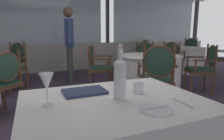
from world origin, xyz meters
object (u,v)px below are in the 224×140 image
Objects in this scene: menu_book at (84,92)px; diner_person_0 at (69,41)px; water_tumbler at (138,88)px; side_plate at (156,109)px; dining_chair_0_2 at (204,65)px; dining_chair_1_3 at (223,56)px; wine_glass at (47,82)px; dining_chair_0_1 at (157,73)px; dining_chair_3_0 at (2,79)px; water_bottle at (120,77)px; dining_chair_1_0 at (190,50)px; dining_chair_0_3 at (145,58)px; dining_chair_3_1 at (14,63)px; dining_chair_0_0 at (97,64)px; dining_chair_1_1 at (149,51)px; dining_chair_1_2 at (172,57)px.

menu_book is 3.33m from diner_person_0.
side_plate is at bearing -102.65° from water_tumbler.
dining_chair_0_2 is 1.02× the size of dining_chair_1_3.
wine_glass is 1.98m from dining_chair_0_1.
menu_book is at bearing 31.12° from wine_glass.
wine_glass is at bearing 151.82° from dining_chair_3_0.
water_bottle is 0.39× the size of dining_chair_3_0.
dining_chair_0_3 is at bearing -10.51° from dining_chair_1_0.
dining_chair_0_1 is (1.04, 1.45, -0.15)m from side_plate.
water_tumbler is at bearing 166.59° from dining_chair_0_1.
wine_glass is 5.54m from dining_chair_1_3.
water_bottle is 0.31m from menu_book.
water_bottle reaches higher than water_tumbler.
water_tumbler is 0.08× the size of dining_chair_0_2.
diner_person_0 is (1.17, 0.31, 0.41)m from dining_chair_3_1.
dining_chair_0_2 reaches higher than dining_chair_3_0.
water_bottle is 1.20× the size of menu_book.
dining_chair_0_1 is at bearing 35.43° from menu_book.
water_tumbler is at bearing 87.05° from dining_chair_1_3.
dining_chair_3_1 is at bearing -156.80° from diner_person_0.
dining_chair_0_0 is 0.97× the size of dining_chair_1_1.
diner_person_0 is at bearing 140.38° from dining_chair_0_0.
water_bottle is 6.33m from dining_chair_1_0.
diner_person_0 is (-4.35, -0.74, 0.40)m from dining_chair_1_0.
side_plate is 0.21× the size of dining_chair_1_2.
dining_chair_1_3 is (-0.27, -1.53, -0.04)m from dining_chair_1_0.
dining_chair_0_1 is at bearing -45.26° from dining_chair_0_0.
dining_chair_0_3 is at bearing -71.01° from dining_chair_1_1.
water_tumbler is at bearing -84.09° from diner_person_0.
side_plate is 0.21× the size of dining_chair_3_0.
dining_chair_1_3 is 1.00× the size of dining_chair_3_0.
dining_chair_3_1 is 1.27m from diner_person_0.
dining_chair_1_2 is at bearing -16.94° from dining_chair_0_1.
dining_chair_3_1 is 0.57× the size of diner_person_0.
dining_chair_1_2 reaches higher than dining_chair_0_0.
diner_person_0 is (-4.08, 0.78, 0.45)m from dining_chair_1_3.
water_tumbler is 1.50m from dining_chair_0_1.
menu_book is 0.32× the size of dining_chair_3_0.
dining_chair_0_3 is at bearing 45.15° from dining_chair_0_0.
dining_chair_3_0 is 0.54× the size of diner_person_0.
dining_chair_0_1 is at bearing 79.96° from dining_chair_1_3.
side_plate is 3.57m from dining_chair_3_1.
water_tumbler is 2.09m from dining_chair_3_0.
water_tumbler is 3.29m from dining_chair_3_1.
menu_book is 5.23m from dining_chair_1_3.
water_tumbler is at bearing 7.83° from dining_chair_1_0.
dining_chair_1_2 is 0.96× the size of dining_chair_3_1.
dining_chair_3_0 reaches higher than water_tumbler.
diner_person_0 is at bearing -105.39° from dining_chair_1_1.
dining_chair_3_0 is (-5.58, -2.40, -0.03)m from dining_chair_1_0.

